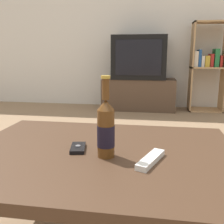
{
  "coord_description": "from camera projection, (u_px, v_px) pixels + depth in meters",
  "views": [
    {
      "loc": [
        0.2,
        -0.94,
        0.78
      ],
      "look_at": [
        0.01,
        0.25,
        0.51
      ],
      "focal_mm": 42.0,
      "sensor_mm": 36.0,
      "label": 1
    }
  ],
  "objects": [
    {
      "name": "remote_control",
      "position": [
        151.0,
        160.0,
        0.91
      ],
      "size": [
        0.1,
        0.18,
        0.02
      ],
      "rotation": [
        0.0,
        0.0,
        -0.36
      ],
      "color": "white",
      "rests_on": "coffee_table"
    },
    {
      "name": "bookshelf",
      "position": [
        207.0,
        65.0,
        3.54
      ],
      "size": [
        0.45,
        0.3,
        1.19
      ],
      "color": "tan",
      "rests_on": "ground_plane"
    },
    {
      "name": "tv_stand",
      "position": [
        138.0,
        94.0,
        3.71
      ],
      "size": [
        1.01,
        0.41,
        0.44
      ],
      "color": "#4C3828",
      "rests_on": "ground_plane"
    },
    {
      "name": "coffee_table",
      "position": [
        100.0,
        164.0,
        1.03
      ],
      "size": [
        1.06,
        0.79,
        0.41
      ],
      "color": "#422B1C",
      "rests_on": "ground_plane"
    },
    {
      "name": "back_wall",
      "position": [
        142.0,
        16.0,
        3.74
      ],
      "size": [
        8.0,
        0.05,
        2.6
      ],
      "color": "silver",
      "rests_on": "ground_plane"
    },
    {
      "name": "cell_phone",
      "position": [
        78.0,
        148.0,
        1.03
      ],
      "size": [
        0.08,
        0.12,
        0.02
      ],
      "rotation": [
        0.0,
        0.0,
        0.2
      ],
      "color": "black",
      "rests_on": "coffee_table"
    },
    {
      "name": "television",
      "position": [
        139.0,
        57.0,
        3.59
      ],
      "size": [
        0.73,
        0.45,
        0.58
      ],
      "color": "black",
      "rests_on": "tv_stand"
    },
    {
      "name": "beer_bottle",
      "position": [
        106.0,
        129.0,
        0.94
      ],
      "size": [
        0.06,
        0.06,
        0.3
      ],
      "color": "#563314",
      "rests_on": "coffee_table"
    }
  ]
}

